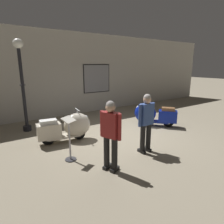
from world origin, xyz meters
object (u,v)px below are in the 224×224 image
visitor_0 (146,119)px  info_stanchion (70,143)px  scooter_0 (69,127)px  visitor_1 (111,131)px  scooter_1 (152,114)px  lamppost (22,78)px

visitor_0 → info_stanchion: 2.05m
scooter_0 → info_stanchion: 1.28m
scooter_0 → visitor_1: visitor_1 is taller
scooter_0 → visitor_0: bearing=-46.1°
scooter_1 → visitor_0: 2.48m
scooter_1 → info_stanchion: 3.81m
lamppost → info_stanchion: (0.44, -2.96, -1.42)m
scooter_0 → scooter_1: 3.27m
visitor_0 → lamppost: bearing=31.4°
lamppost → visitor_1: 4.16m
scooter_0 → visitor_1: 2.20m
visitor_0 → info_stanchion: visitor_0 is taller
visitor_0 → info_stanchion: (-1.86, 0.71, -0.46)m
visitor_0 → info_stanchion: bearing=68.4°
scooter_0 → lamppost: bearing=124.3°
visitor_0 → visitor_1: size_ratio=1.00×
scooter_1 → info_stanchion: info_stanchion is taller
info_stanchion → visitor_0: bearing=-20.9°
scooter_1 → lamppost: bearing=22.9°
scooter_0 → info_stanchion: bearing=-103.5°
info_stanchion → scooter_0: bearing=69.1°
scooter_0 → info_stanchion: (-0.46, -1.19, 0.01)m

